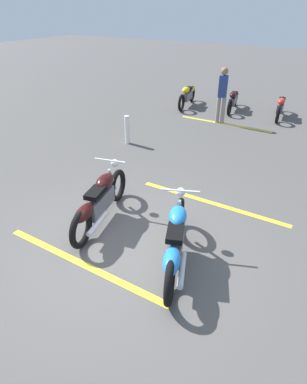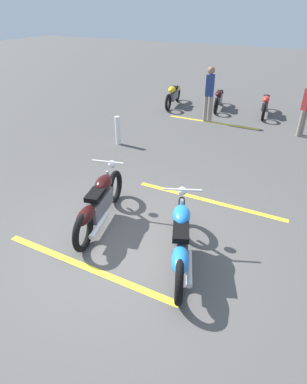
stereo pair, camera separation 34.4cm
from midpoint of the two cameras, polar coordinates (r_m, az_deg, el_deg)
The scene contains 11 objects.
ground_plane at distance 5.59m, azimuth -3.04°, elevation -9.75°, with size 60.00×60.00×0.00m, color #514F4C.
motorcycle_bright_foreground at distance 5.01m, azimuth 5.90°, elevation -8.52°, with size 2.10×0.96×1.04m.
motorcycle_dark_foreground at distance 5.98m, azimuth -7.82°, elevation -1.55°, with size 2.19×0.80×1.04m.
motorcycle_row_left at distance 12.81m, azimuth 22.15°, elevation 13.79°, with size 1.96×0.39×0.74m.
motorcycle_row_center at distance 13.18m, azimuth 14.57°, elevation 15.42°, with size 1.93×0.46×0.73m.
motorcycle_row_right at distance 13.43m, azimuth 6.74°, elevation 16.56°, with size 2.09×0.50×0.79m.
bystander_near_row at distance 11.43m, azimuth 12.88°, elevation 16.59°, with size 0.24×0.30×1.81m.
bollard_post at distance 9.55m, azimuth -3.59°, elevation 10.82°, with size 0.14×0.14×0.82m, color white.
parking_stripe_near at distance 5.37m, azimuth -10.65°, elevation -12.28°, with size 3.20×0.12×0.01m, color yellow.
parking_stripe_mid at distance 6.87m, azimuth 11.54°, elevation -1.88°, with size 3.20×0.12×0.01m, color yellow.
parking_stripe_far at distance 11.61m, azimuth 13.23°, elevation 11.56°, with size 3.20×0.12×0.01m, color yellow.
Camera 1 is at (-3.40, -2.63, 3.60)m, focal length 30.40 mm.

